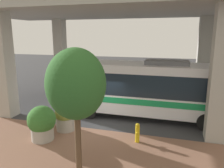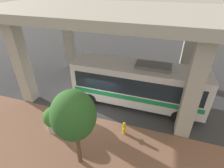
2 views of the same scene
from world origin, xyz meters
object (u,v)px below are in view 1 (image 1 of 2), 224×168
(bus, at_px, (149,87))
(fire_hydrant, at_px, (137,133))
(planter_middle, at_px, (42,123))
(street_tree_near, at_px, (76,85))
(planter_front, at_px, (65,116))

(bus, xyz_separation_m, fire_hydrant, (-3.52, 0.09, -1.47))
(bus, bearing_deg, planter_middle, 134.46)
(street_tree_near, bearing_deg, fire_hydrant, -33.23)
(bus, bearing_deg, fire_hydrant, 178.51)
(street_tree_near, bearing_deg, planter_middle, 57.44)
(fire_hydrant, relative_size, planter_middle, 0.56)
(planter_front, bearing_deg, fire_hydrant, -94.48)
(bus, relative_size, fire_hydrant, 10.23)
(fire_hydrant, relative_size, planter_front, 0.62)
(planter_front, height_order, planter_middle, planter_middle)
(fire_hydrant, distance_m, planter_middle, 4.67)
(fire_hydrant, xyz_separation_m, street_tree_near, (-2.77, 1.81, 2.87))
(planter_middle, distance_m, street_tree_near, 4.07)
(planter_front, bearing_deg, bus, -51.78)
(bus, relative_size, planter_front, 6.38)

